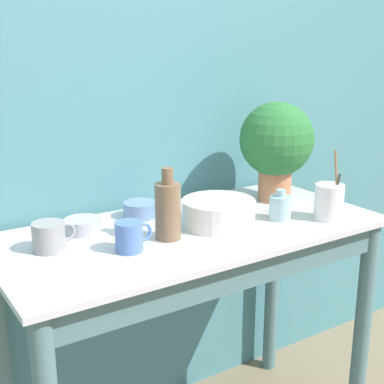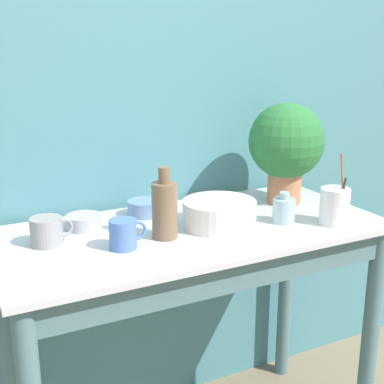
{
  "view_description": "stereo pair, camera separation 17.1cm",
  "coord_description": "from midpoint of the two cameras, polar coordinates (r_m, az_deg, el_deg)",
  "views": [
    {
      "loc": [
        -0.89,
        -1.08,
        1.46
      ],
      "look_at": [
        0.0,
        0.3,
        0.99
      ],
      "focal_mm": 50.0,
      "sensor_mm": 36.0,
      "label": 1
    },
    {
      "loc": [
        -0.74,
        -1.17,
        1.46
      ],
      "look_at": [
        0.0,
        0.3,
        0.99
      ],
      "focal_mm": 50.0,
      "sensor_mm": 36.0,
      "label": 2
    }
  ],
  "objects": [
    {
      "name": "wall_back",
      "position": [
        1.98,
        -2.2,
        8.25
      ],
      "size": [
        6.0,
        0.05,
        2.4
      ],
      "color": "teal",
      "rests_on": "ground_plane"
    },
    {
      "name": "counter_table",
      "position": [
        1.8,
        3.09,
        -9.83
      ],
      "size": [
        1.27,
        0.6,
        0.87
      ],
      "color": "slate",
      "rests_on": "ground_plane"
    },
    {
      "name": "potted_plant",
      "position": [
        2.0,
        12.46,
        4.93
      ],
      "size": [
        0.28,
        0.28,
        0.37
      ],
      "color": "#B7704C",
      "rests_on": "counter_table"
    },
    {
      "name": "bowl_wash_large",
      "position": [
        1.75,
        5.71,
        -2.34
      ],
      "size": [
        0.24,
        0.24,
        0.09
      ],
      "color": "silver",
      "rests_on": "counter_table"
    },
    {
      "name": "bottle_tall",
      "position": [
        1.63,
        0.06,
        -1.85
      ],
      "size": [
        0.08,
        0.08,
        0.22
      ],
      "color": "brown",
      "rests_on": "counter_table"
    },
    {
      "name": "bottle_short",
      "position": [
        1.82,
        12.43,
        -1.91
      ],
      "size": [
        0.07,
        0.07,
        0.1
      ],
      "color": "#93B2BC",
      "rests_on": "counter_table"
    },
    {
      "name": "mug_grey",
      "position": [
        1.62,
        -12.32,
        -4.17
      ],
      "size": [
        0.13,
        0.1,
        0.08
      ],
      "color": "gray",
      "rests_on": "counter_table"
    },
    {
      "name": "mug_blue",
      "position": [
        1.56,
        -4.21,
        -4.55
      ],
      "size": [
        0.12,
        0.08,
        0.09
      ],
      "color": "#4C70B7",
      "rests_on": "counter_table"
    },
    {
      "name": "bowl_small_blue",
      "position": [
        1.86,
        -2.51,
        -1.75
      ],
      "size": [
        0.12,
        0.12,
        0.05
      ],
      "color": "#6684B2",
      "rests_on": "counter_table"
    },
    {
      "name": "bowl_small_steel",
      "position": [
        1.75,
        -8.76,
        -3.2
      ],
      "size": [
        0.11,
        0.11,
        0.05
      ],
      "color": "#A8A8B2",
      "rests_on": "counter_table"
    },
    {
      "name": "utensil_cup",
      "position": [
        1.84,
        17.58,
        -1.47
      ],
      "size": [
        0.1,
        0.1,
        0.24
      ],
      "color": "silver",
      "rests_on": "counter_table"
    }
  ]
}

